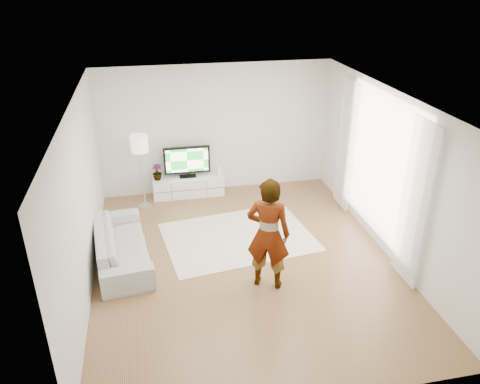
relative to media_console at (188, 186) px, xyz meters
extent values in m
plane|color=#9A7345|center=(0.67, -2.76, -0.22)|extent=(6.00, 6.00, 0.00)
plane|color=white|center=(0.67, -2.76, 2.58)|extent=(6.00, 6.00, 0.00)
cube|color=silver|center=(-1.83, -2.76, 1.18)|extent=(0.02, 6.00, 2.80)
cube|color=silver|center=(3.17, -2.76, 1.18)|extent=(0.02, 6.00, 2.80)
cube|color=silver|center=(0.67, 0.24, 1.18)|extent=(5.00, 0.02, 2.80)
cube|color=silver|center=(0.67, -5.76, 1.18)|extent=(5.00, 0.02, 2.80)
cube|color=white|center=(3.15, -2.46, 1.23)|extent=(0.01, 2.60, 2.50)
cube|color=white|center=(3.07, -3.76, 1.13)|extent=(0.04, 0.70, 2.60)
cube|color=white|center=(3.07, -1.16, 1.13)|extent=(0.04, 0.70, 2.60)
cube|color=white|center=(0.00, 0.00, 0.00)|extent=(1.53, 0.43, 0.43)
cube|color=black|center=(0.00, -0.22, 0.00)|extent=(1.49, 0.00, 0.01)
cube|color=black|center=(-0.38, -0.22, 0.00)|extent=(0.01, 0.00, 0.38)
cube|color=black|center=(0.38, -0.22, 0.00)|extent=(0.01, 0.00, 0.38)
cube|color=black|center=(0.00, 0.03, 0.22)|extent=(0.35, 0.19, 0.02)
cube|color=black|center=(0.00, 0.03, 0.27)|extent=(0.07, 0.04, 0.07)
cube|color=black|center=(0.00, 0.03, 0.61)|extent=(0.99, 0.05, 0.60)
cube|color=green|center=(0.00, 0.00, 0.61)|extent=(0.90, 0.01, 0.51)
cube|color=white|center=(0.67, 0.00, 0.32)|extent=(0.05, 0.15, 0.21)
cube|color=#4CB2FF|center=(0.67, -0.08, 0.34)|extent=(0.01, 0.00, 0.11)
imported|color=#3F7238|center=(-0.65, 0.00, 0.39)|extent=(0.21, 0.21, 0.35)
cube|color=white|center=(0.72, -1.98, -0.21)|extent=(2.91, 2.27, 0.01)
imported|color=#334772|center=(0.89, -3.47, 0.71)|extent=(0.79, 0.68, 1.83)
imported|color=beige|center=(-1.37, -2.32, 0.09)|extent=(1.07, 2.20, 0.62)
cylinder|color=silver|center=(-0.96, -0.34, -0.21)|extent=(0.27, 0.27, 0.02)
cylinder|color=silver|center=(-0.96, -0.34, 0.41)|extent=(0.03, 0.03, 1.21)
cylinder|color=white|center=(-0.96, -0.34, 1.18)|extent=(0.35, 0.35, 0.34)
camera|label=1|loc=(-0.74, -9.33, 4.36)|focal=35.00mm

